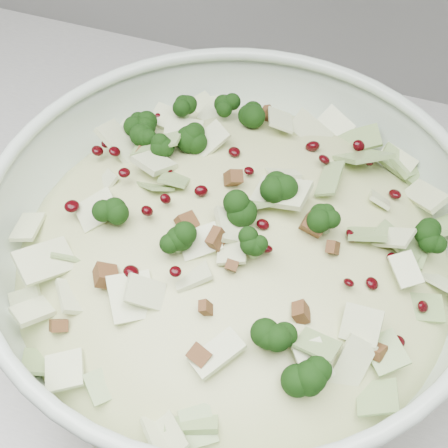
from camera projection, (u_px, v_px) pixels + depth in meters
The scene contains 2 objects.
mixing_bowl at pixel (233, 262), 0.52m from camera, with size 0.43×0.43×0.16m.
salad at pixel (234, 244), 0.50m from camera, with size 0.45×0.45×0.16m.
Camera 1 is at (-0.46, 1.31, 1.41)m, focal length 50.00 mm.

